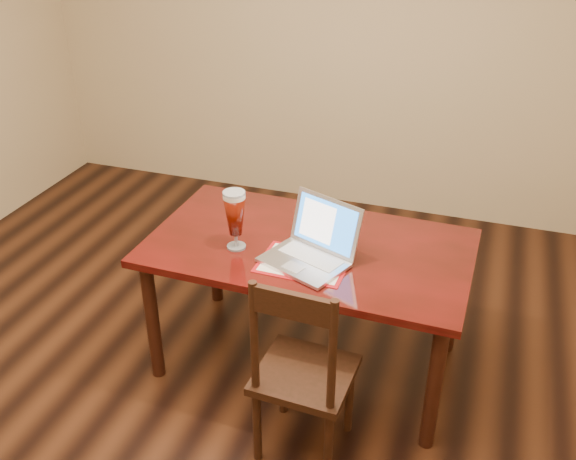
% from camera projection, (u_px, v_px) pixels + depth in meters
% --- Properties ---
extents(ground, '(5.00, 5.00, 0.00)m').
position_uv_depth(ground, '(196.00, 433.00, 2.92)').
color(ground, black).
rests_on(ground, ground).
extents(room_shell, '(4.51, 5.01, 2.71)m').
position_uv_depth(room_shell, '(157.00, 42.00, 2.06)').
color(room_shell, tan).
rests_on(room_shell, ground).
extents(dining_table, '(1.52, 0.88, 0.99)m').
position_uv_depth(dining_table, '(306.00, 258.00, 3.04)').
color(dining_table, '#520C0B').
rests_on(dining_table, ground).
extents(dining_chair, '(0.41, 0.39, 0.92)m').
position_uv_depth(dining_chair, '(302.00, 374.00, 2.64)').
color(dining_chair, black).
rests_on(dining_chair, ground).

